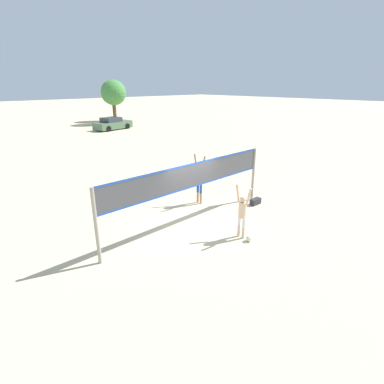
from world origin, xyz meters
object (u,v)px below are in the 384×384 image
(gear_bag, at_px, (255,201))
(tree_left_cluster, at_px, (112,93))
(volleyball_net, at_px, (192,181))
(player_blocker, at_px, (199,178))
(volleyball, at_px, (249,238))
(parked_car_near, at_px, (113,124))
(player_spiker, at_px, (242,211))
(tree_right_cluster, at_px, (113,93))

(gear_bag, relative_size, tree_left_cluster, 0.10)
(volleyball_net, bearing_deg, gear_bag, -7.54)
(player_blocker, relative_size, volleyball, 9.95)
(volleyball_net, distance_m, volleyball, 2.94)
(player_blocker, bearing_deg, parked_car_near, 159.52)
(player_blocker, bearing_deg, gear_bag, 43.26)
(volleyball, height_order, parked_car_near, parked_car_near)
(player_spiker, distance_m, tree_right_cluster, 34.63)
(player_spiker, distance_m, volleyball, 0.99)
(volleyball, distance_m, gear_bag, 3.57)
(player_spiker, distance_m, parked_car_near, 28.96)
(volleyball_net, xyz_separation_m, tree_left_cluster, (15.30, 32.95, 2.05))
(tree_right_cluster, bearing_deg, gear_bag, -108.56)
(volleyball, bearing_deg, parked_car_near, 69.80)
(volleyball_net, height_order, player_spiker, volleyball_net)
(player_spiker, height_order, volleyball, player_spiker)
(gear_bag, bearing_deg, tree_right_cluster, 71.44)
(tree_left_cluster, bearing_deg, player_spiker, -112.85)
(volleyball_net, bearing_deg, volleyball, -76.92)
(player_blocker, relative_size, tree_left_cluster, 0.42)
(player_spiker, height_order, gear_bag, player_spiker)
(tree_right_cluster, bearing_deg, volleyball, -112.30)
(volleyball, distance_m, tree_left_cluster, 38.44)
(tree_left_cluster, bearing_deg, gear_bag, -109.32)
(parked_car_near, height_order, tree_right_cluster, tree_right_cluster)
(player_spiker, height_order, tree_right_cluster, tree_right_cluster)
(tree_left_cluster, distance_m, tree_right_cluster, 3.41)
(volleyball_net, xyz_separation_m, tree_right_cluster, (13.78, 29.91, 2.24))
(volleyball_net, xyz_separation_m, player_spiker, (0.58, -1.96, -0.78))
(parked_car_near, xyz_separation_m, tree_right_cluster, (3.11, 4.73, 3.38))
(tree_left_cluster, xyz_separation_m, tree_right_cluster, (-1.52, -3.05, 0.18))
(player_blocker, relative_size, tree_right_cluster, 0.40)
(volleyball, height_order, tree_right_cluster, tree_right_cluster)
(volleyball_net, distance_m, tree_left_cluster, 36.39)
(volleyball, bearing_deg, tree_right_cluster, 67.70)
(gear_bag, relative_size, tree_right_cluster, 0.10)
(gear_bag, bearing_deg, player_spiker, -153.53)
(parked_car_near, distance_m, tree_left_cluster, 9.60)
(gear_bag, distance_m, parked_car_near, 26.62)
(player_blocker, distance_m, tree_right_cluster, 31.03)
(player_blocker, bearing_deg, volleyball_net, -51.72)
(player_blocker, distance_m, volleyball, 4.12)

